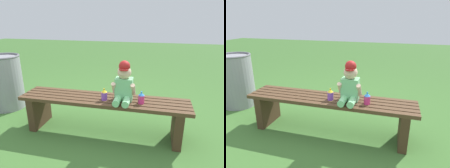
# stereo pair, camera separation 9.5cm
# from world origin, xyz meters

# --- Properties ---
(ground_plane) EXTENTS (16.00, 16.00, 0.00)m
(ground_plane) POSITION_xyz_m (0.00, 0.00, 0.00)
(ground_plane) COLOR #3D6B2D
(park_bench) EXTENTS (1.76, 0.35, 0.40)m
(park_bench) POSITION_xyz_m (0.00, 0.00, 0.28)
(park_bench) COLOR #513823
(park_bench) RESTS_ON ground_plane
(child_figure) EXTENTS (0.23, 0.27, 0.40)m
(child_figure) POSITION_xyz_m (0.22, -0.01, 0.58)
(child_figure) COLOR #7FCC8C
(child_figure) RESTS_ON park_bench
(sippy_cup_left) EXTENTS (0.06, 0.06, 0.12)m
(sippy_cup_left) POSITION_xyz_m (0.03, -0.04, 0.46)
(sippy_cup_left) COLOR #8C4CCC
(sippy_cup_left) RESTS_ON park_bench
(sippy_cup_right) EXTENTS (0.06, 0.06, 0.12)m
(sippy_cup_right) POSITION_xyz_m (0.40, -0.04, 0.46)
(sippy_cup_right) COLOR #E5337F
(sippy_cup_right) RESTS_ON park_bench
(trash_bin) EXTENTS (0.45, 0.45, 0.73)m
(trash_bin) POSITION_xyz_m (-1.46, 0.32, 0.37)
(trash_bin) COLOR gray
(trash_bin) RESTS_ON ground_plane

